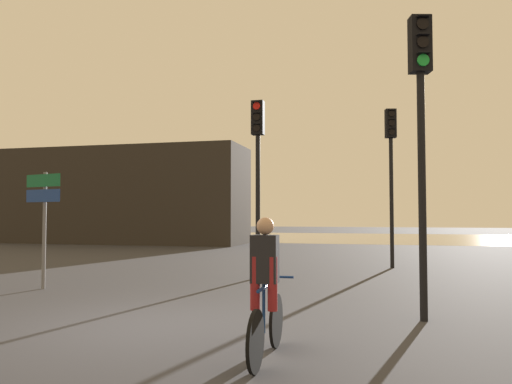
{
  "coord_description": "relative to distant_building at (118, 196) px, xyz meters",
  "views": [
    {
      "loc": [
        3.47,
        -6.79,
        1.65
      ],
      "look_at": [
        0.5,
        5.0,
        2.2
      ],
      "focal_mm": 35.0,
      "sensor_mm": 36.0,
      "label": 1
    }
  ],
  "objects": [
    {
      "name": "water_strip",
      "position": [
        11.44,
        10.0,
        -2.72
      ],
      "size": [
        80.0,
        16.0,
        0.01
      ],
      "primitive_type": "cube",
      "color": "#9E937F",
      "rests_on": "ground"
    },
    {
      "name": "traffic_light_far_right",
      "position": [
        15.22,
        -10.15,
        0.68
      ],
      "size": [
        0.37,
        0.39,
        4.94
      ],
      "rotation": [
        0.0,
        0.0,
        3.39
      ],
      "color": "black",
      "rests_on": "ground"
    },
    {
      "name": "distant_building",
      "position": [
        0.0,
        0.0,
        0.0
      ],
      "size": [
        15.01,
        4.0,
        5.45
      ],
      "primitive_type": "cube",
      "color": "#2D2823",
      "rests_on": "ground"
    },
    {
      "name": "traffic_light_center",
      "position": [
        11.77,
        -13.52,
        0.5
      ],
      "size": [
        0.32,
        0.34,
        4.65
      ],
      "rotation": [
        0.0,
        0.0,
        3.13
      ],
      "color": "black",
      "rests_on": "ground"
    },
    {
      "name": "traffic_light_near_right",
      "position": [
        15.53,
        -17.96,
        0.59
      ],
      "size": [
        0.37,
        0.39,
        4.8
      ],
      "rotation": [
        0.0,
        0.0,
        3.41
      ],
      "color": "black",
      "rests_on": "ground"
    },
    {
      "name": "cyclist",
      "position": [
        13.62,
        -20.61,
        -1.9
      ],
      "size": [
        0.46,
        1.71,
        1.62
      ],
      "rotation": [
        0.0,
        0.0,
        0.0
      ],
      "color": "black",
      "rests_on": "ground"
    },
    {
      "name": "direction_sign_post",
      "position": [
        7.59,
        -16.53,
        -0.93
      ],
      "size": [
        1.07,
        0.32,
        2.6
      ],
      "rotation": [
        0.0,
        0.0,
        2.87
      ],
      "color": "slate",
      "rests_on": "ground"
    },
    {
      "name": "ground_plane",
      "position": [
        11.44,
        -19.38,
        -2.72
      ],
      "size": [
        120.0,
        120.0,
        0.0
      ],
      "primitive_type": "plane",
      "color": "#333338"
    }
  ]
}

